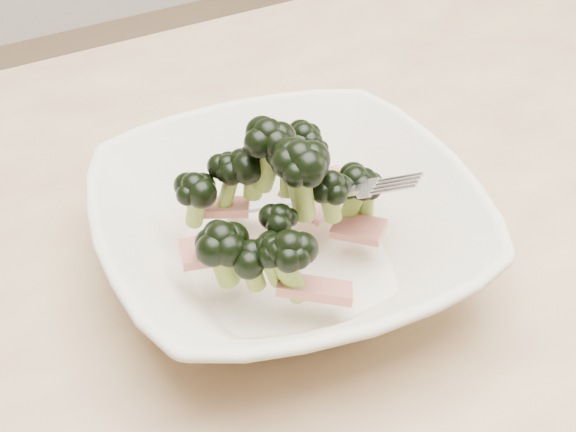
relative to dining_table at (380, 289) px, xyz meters
name	(u,v)px	position (x,y,z in m)	size (l,w,h in m)	color
dining_table	(380,289)	(0.00, 0.00, 0.00)	(1.20, 0.80, 0.75)	tan
broccoli_dish	(288,226)	(-0.11, -0.02, 0.14)	(0.32, 0.32, 0.13)	beige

